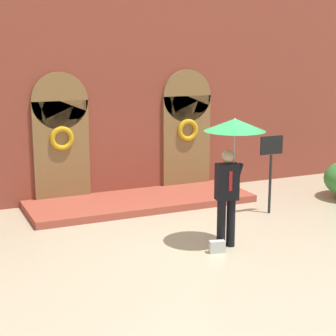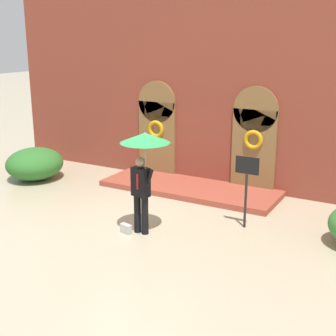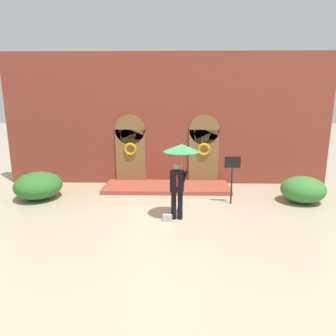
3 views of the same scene
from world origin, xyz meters
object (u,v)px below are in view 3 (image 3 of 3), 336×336
person_with_umbrella (181,159)px  shrub_right (303,190)px  sign_post (232,172)px  shrub_left (38,186)px  handbag (167,218)px

person_with_umbrella → shrub_right: size_ratio=1.50×
sign_post → shrub_right: bearing=4.7°
sign_post → shrub_right: (2.63, 0.22, -0.69)m
shrub_right → person_with_umbrella: bearing=-159.3°
shrub_right → shrub_left: bearing=178.6°
handbag → shrub_right: 5.24m
shrub_left → sign_post: bearing=-3.6°
shrub_left → shrub_right: size_ratio=1.16×
person_with_umbrella → handbag: 1.85m
handbag → shrub_right: shrub_right is taller
person_with_umbrella → handbag: bearing=-152.8°
handbag → sign_post: (2.24, 1.68, 1.05)m
handbag → shrub_left: 5.36m
handbag → shrub_left: shrub_left is taller
sign_post → handbag: bearing=-143.2°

